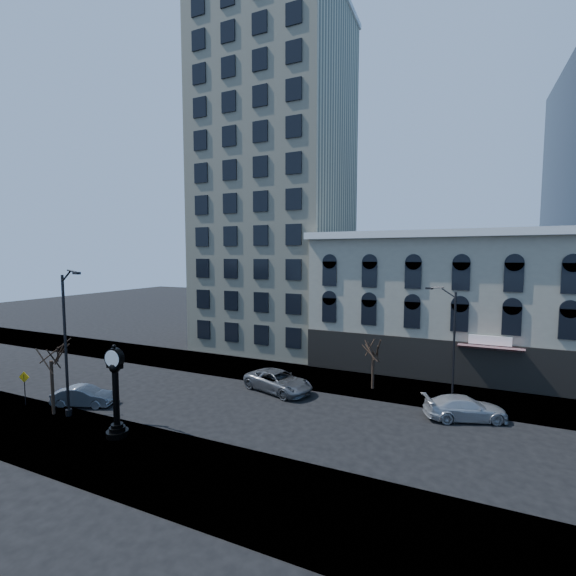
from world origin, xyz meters
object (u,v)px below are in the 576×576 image
at_px(street_lamp_near, 69,305).
at_px(car_near_b, 84,396).
at_px(warning_sign, 24,382).
at_px(car_near_a, 85,394).
at_px(street_clock, 116,395).

height_order(street_lamp_near, car_near_b, street_lamp_near).
bearing_deg(warning_sign, car_near_b, 9.74).
distance_m(warning_sign, car_near_b, 4.11).
xyz_separation_m(warning_sign, car_near_a, (3.23, 2.10, -1.07)).
distance_m(street_lamp_near, car_near_a, 7.32).
height_order(street_lamp_near, warning_sign, street_lamp_near).
relative_size(street_lamp_near, warning_sign, 4.09).
bearing_deg(warning_sign, car_near_a, 16.04).
bearing_deg(street_clock, car_near_a, 149.63).
distance_m(street_lamp_near, warning_sign, 7.59).
bearing_deg(street_lamp_near, street_clock, 4.32).
bearing_deg(street_lamp_near, warning_sign, -169.33).
relative_size(street_lamp_near, car_near_a, 2.45).
xyz_separation_m(street_lamp_near, car_near_b, (-1.54, 1.94, -6.70)).
distance_m(street_clock, street_lamp_near, 6.62).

